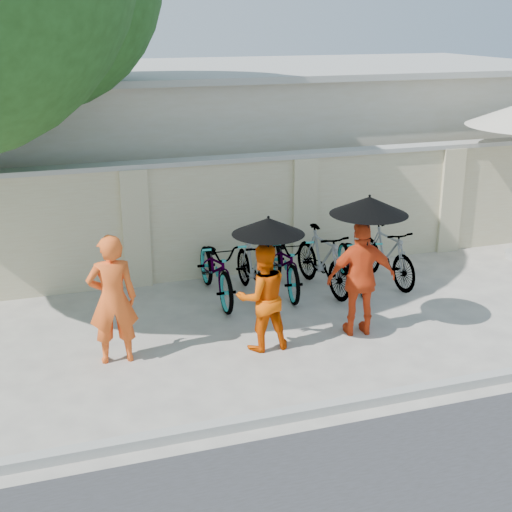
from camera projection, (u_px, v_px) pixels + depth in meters
name	position (u px, v px, depth m)	size (l,w,h in m)	color
ground	(250.00, 354.00, 9.64)	(80.00, 80.00, 0.00)	beige
kerb	(297.00, 413.00, 8.10)	(40.00, 0.16, 0.12)	#A0A19A
compound_wall	(248.00, 217.00, 12.50)	(20.00, 0.30, 2.00)	beige
building_behind	(239.00, 144.00, 16.02)	(14.00, 6.00, 3.20)	beige
monk_left	(112.00, 299.00, 9.19)	(0.64, 0.42, 1.75)	#F95B1D
monk_center	(262.00, 297.00, 9.60)	(0.73, 0.57, 1.50)	#E45003
parasol_center	(268.00, 226.00, 9.21)	(0.96, 0.96, 1.03)	black
monk_right	(361.00, 279.00, 10.02)	(0.98, 0.41, 1.68)	#E64518
parasol_right	(369.00, 206.00, 9.60)	(1.07, 1.07, 1.09)	black
bike_0	(216.00, 268.00, 11.39)	(0.69, 1.97, 1.04)	gray
bike_1	(253.00, 267.00, 11.48)	(0.47, 1.67, 1.00)	gray
bike_2	(285.00, 262.00, 11.74)	(0.66, 1.89, 0.99)	gray
bike_3	(323.00, 260.00, 11.74)	(0.50, 1.76, 1.06)	gray
bike_4	(355.00, 261.00, 11.95)	(0.59, 1.70, 0.89)	gray
bike_5	(387.00, 254.00, 12.09)	(0.48, 1.68, 1.01)	gray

